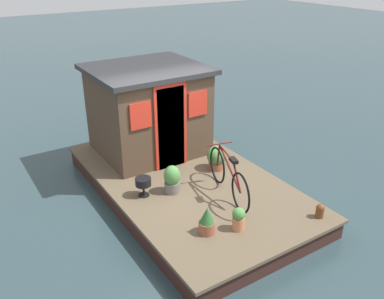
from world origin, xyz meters
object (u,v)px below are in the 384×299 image
Objects in this scene: houseboat_cabin at (148,110)px; charcoal_grill at (143,183)px; potted_plant_rosemary at (216,157)px; mooring_bollard at (320,210)px; bicycle at (228,176)px; potted_plant_geranium at (238,219)px; potted_plant_ivy at (172,179)px; potted_plant_mint at (207,221)px.

houseboat_cabin is 2.07m from charcoal_grill.
mooring_bollard is (-2.33, -0.44, -0.12)m from potted_plant_rosemary.
potted_plant_geranium is (-0.91, 0.48, -0.19)m from bicycle.
mooring_bollard is at bearing -109.12° from potted_plant_geranium.
bicycle is (-2.49, -0.29, -0.56)m from houseboat_cabin.
potted_plant_ivy is 1.38m from potted_plant_mint.
charcoal_grill is at bearing 72.06° from potted_plant_ivy.
mooring_bollard is (-0.67, -1.83, -0.09)m from potted_plant_mint.
potted_plant_mint is at bearing 140.37° from potted_plant_rosemary.
potted_plant_mint is at bearing 67.40° from potted_plant_geranium.
potted_plant_geranium is 0.79× the size of potted_plant_rosemary.
mooring_bollard is at bearing -110.03° from potted_plant_mint.
potted_plant_mint is (0.20, 0.47, 0.02)m from potted_plant_geranium.
charcoal_grill is at bearing 94.58° from potted_plant_rosemary.
potted_plant_ivy is 1.16× the size of potted_plant_mint.
potted_plant_geranium reaches higher than mooring_bollard.
mooring_bollard is at bearing -147.73° from bicycle.
houseboat_cabin reaches higher than potted_plant_ivy.
potted_plant_ivy is 1.07× the size of potted_plant_rosemary.
mooring_bollard is at bearing -135.39° from charcoal_grill.
charcoal_grill is at bearing 25.18° from potted_plant_geranium.
houseboat_cabin is at bearing 25.10° from potted_plant_rosemary.
potted_plant_ivy reaches higher than charcoal_grill.
houseboat_cabin reaches higher than bicycle.
bicycle is at bearing -173.28° from houseboat_cabin.
potted_plant_mint is 0.93× the size of potted_plant_rosemary.
potted_plant_rosemary is (0.30, -1.22, -0.01)m from potted_plant_ivy.
potted_plant_mint reaches higher than charcoal_grill.
potted_plant_ivy is 1.25m from potted_plant_rosemary.
potted_plant_mint reaches higher than mooring_bollard.
potted_plant_geranium is at bearing -168.95° from potted_plant_ivy.
potted_plant_rosemary reaches higher than potted_plant_geranium.
bicycle reaches higher than potted_plant_rosemary.
houseboat_cabin is 9.44× the size of mooring_bollard.
bicycle is 1.03m from potted_plant_ivy.
potted_plant_ivy is 1.48× the size of charcoal_grill.
potted_plant_geranium is 0.74× the size of potted_plant_ivy.
charcoal_grill is at bearing 57.83° from bicycle.
potted_plant_rosemary is at bearing -85.42° from charcoal_grill.
potted_plant_geranium is at bearing 176.83° from houseboat_cabin.
charcoal_grill is (0.81, 1.29, -0.13)m from bicycle.
houseboat_cabin is 2.57m from bicycle.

